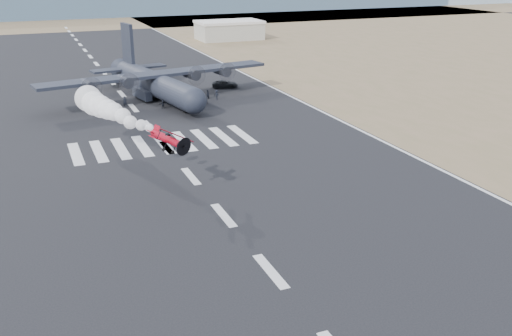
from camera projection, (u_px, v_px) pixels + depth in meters
scrub_far at (60, 21)px, 237.19m from camera, size 500.00×80.00×0.00m
runway_markings at (148, 125)px, 89.68m from camera, size 60.00×260.00×0.01m
ridge_seg_d at (53, 0)px, 260.97m from camera, size 150.00×50.00×13.00m
hangar_right at (229, 30)px, 183.11m from camera, size 20.50×12.50×5.90m
aerobatic_biplane at (169, 139)px, 61.44m from camera, size 5.13×5.37×4.00m
smoke_trail at (100, 105)px, 75.37m from camera, size 7.23×21.59×3.63m
transport_aircraft at (154, 81)px, 105.93m from camera, size 43.77×35.86×12.66m
support_vehicle at (225, 84)px, 115.58m from camera, size 5.77×4.10×1.46m
crew_a at (125, 102)px, 100.48m from camera, size 0.70×0.58×1.89m
crew_b at (206, 100)px, 102.55m from camera, size 0.89×0.65×1.65m
crew_c at (217, 95)px, 105.79m from camera, size 1.21×1.21×1.81m
crew_d at (176, 100)px, 101.55m from camera, size 0.94×1.20×1.83m
crew_e at (109, 110)px, 95.48m from camera, size 0.76×0.93×1.65m
crew_f at (163, 104)px, 99.57m from camera, size 1.49×0.53×1.58m
crew_g at (208, 94)px, 106.95m from camera, size 0.76×0.72×1.62m
crew_h at (207, 94)px, 106.27m from camera, size 0.96×0.94×1.71m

